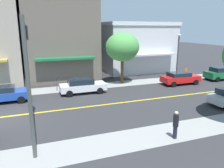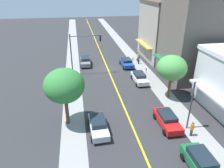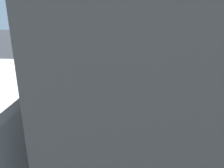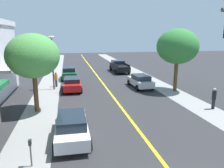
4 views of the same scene
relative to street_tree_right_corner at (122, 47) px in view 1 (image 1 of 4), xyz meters
name	(u,v)px [view 1 (image 1 of 4)]	position (x,y,z in m)	size (l,w,h in m)	color
ground_plane	(4,117)	(6.63, -12.20, -4.26)	(140.00, 140.00, 0.00)	#2D2D30
sidewalk_left	(11,94)	(0.26, -12.20, -4.26)	(2.55, 126.00, 0.01)	gray
road_centerline_stripe	(4,117)	(6.63, -12.20, -4.26)	(0.20, 126.00, 0.00)	yellow
brick_apartment_block	(57,22)	(-7.69, -6.29, 2.90)	(12.40, 9.13, 14.31)	#665B51
tan_rowhouse	(134,46)	(-7.68, 5.17, -0.63)	(10.32, 10.45, 7.23)	silver
street_tree_right_corner	(122,47)	(0.00, 0.00, 0.00)	(3.88, 3.88, 5.93)	brown
parking_meter	(57,83)	(0.71, -7.68, -3.41)	(0.12, 0.18, 1.29)	#4C4C51
traffic_light_mast	(27,62)	(11.41, -10.17, 0.44)	(5.38, 0.32, 6.98)	#474C47
street_lamp	(178,52)	(0.92, 7.01, -0.67)	(0.70, 0.36, 5.71)	#38383D
red_sedan_left_curb	(180,78)	(2.86, 6.15, -3.50)	(2.04, 4.56, 1.42)	red
white_sedan_left_curb	(82,86)	(2.55, -5.36, -3.48)	(1.96, 4.60, 1.49)	silver
blue_sedan_left_curb	(3,94)	(2.90, -12.61, -3.50)	(2.12, 4.44, 1.43)	#1E429E
green_sedan_left_curb	(222,73)	(2.64, 12.60, -3.41)	(2.06, 4.48, 1.63)	#196638
pedestrian_black_shirt	(176,124)	(13.73, -2.27, -3.34)	(0.33, 0.33, 1.73)	black
pedestrian_orange_shirt	(185,73)	(1.11, 8.24, -3.39)	(0.36, 0.36, 1.66)	#33384C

